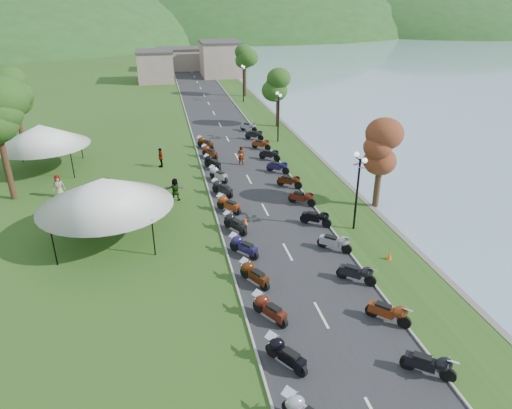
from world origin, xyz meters
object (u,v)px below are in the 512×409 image
pedestrian_b (109,199)px  pedestrian_c (93,224)px  vendor_tent_main (107,209)px  pedestrian_a (158,214)px

pedestrian_b → pedestrian_c: size_ratio=0.90×
vendor_tent_main → pedestrian_c: size_ratio=2.81×
pedestrian_b → vendor_tent_main: bearing=93.0°
vendor_tent_main → pedestrian_c: bearing=120.9°
pedestrian_a → pedestrian_c: (-4.30, -0.57, 0.00)m
vendor_tent_main → pedestrian_a: bearing=43.6°
pedestrian_a → pedestrian_c: 4.34m
pedestrian_c → vendor_tent_main: bearing=-8.3°
pedestrian_b → pedestrian_c: 3.97m
vendor_tent_main → pedestrian_a: (2.96, 2.82, -2.00)m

